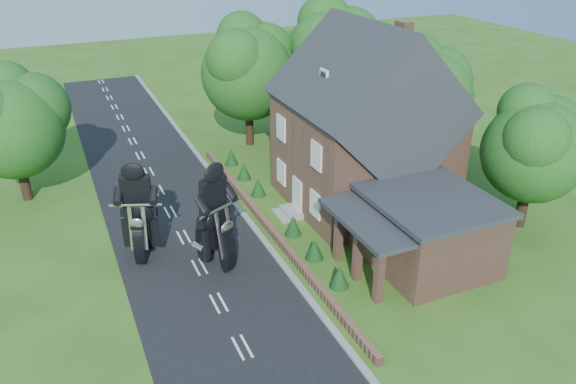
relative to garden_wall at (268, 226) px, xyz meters
name	(u,v)px	position (x,y,z in m)	size (l,w,h in m)	color
ground	(219,303)	(-4.30, -5.00, -0.20)	(120.00, 120.00, 0.00)	#305A19
road	(219,303)	(-4.30, -5.00, -0.19)	(7.00, 80.00, 0.02)	black
kerb	(296,282)	(-0.65, -5.00, -0.14)	(0.30, 80.00, 0.12)	gray
garden_wall	(268,226)	(0.00, 0.00, 0.00)	(0.30, 22.00, 0.40)	brown
house	(364,130)	(6.19, 1.00, 4.14)	(9.54, 8.64, 10.24)	brown
annex	(425,229)	(5.57, -5.80, 1.57)	(7.05, 5.94, 3.44)	brown
tree_annex_side	(539,142)	(12.83, -4.90, 4.49)	(5.64, 5.20, 7.48)	black
tree_house_right	(429,90)	(12.35, 3.62, 4.99)	(6.51, 6.00, 8.40)	black
tree_behind_house	(337,52)	(9.88, 11.14, 6.03)	(7.81, 7.20, 10.08)	black
tree_behind_left	(253,65)	(3.86, 12.13, 5.53)	(6.94, 6.40, 9.16)	black
tree_far_road	(18,119)	(-11.16, 9.11, 4.64)	(6.08, 5.60, 7.84)	black
shrub_a	(339,276)	(1.00, -6.00, 0.35)	(0.90, 0.90, 1.10)	#103412
shrub_b	(314,249)	(1.00, -3.50, 0.35)	(0.90, 0.90, 1.10)	#103412
shrub_c	(293,225)	(1.00, -1.00, 0.35)	(0.90, 0.90, 1.10)	#103412
shrub_d	(258,187)	(1.00, 4.00, 0.35)	(0.90, 0.90, 1.10)	#103412
shrub_e	(244,171)	(1.00, 6.50, 0.35)	(0.90, 0.90, 1.10)	#103412
shrub_f	(231,157)	(1.00, 9.00, 0.35)	(0.90, 0.90, 1.10)	#103412
motorcycle_lead	(216,251)	(-3.49, -2.19, 0.60)	(0.43, 1.72, 1.60)	black
motorcycle_follow	(143,243)	(-6.48, 0.00, 0.55)	(0.41, 1.61, 1.50)	black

